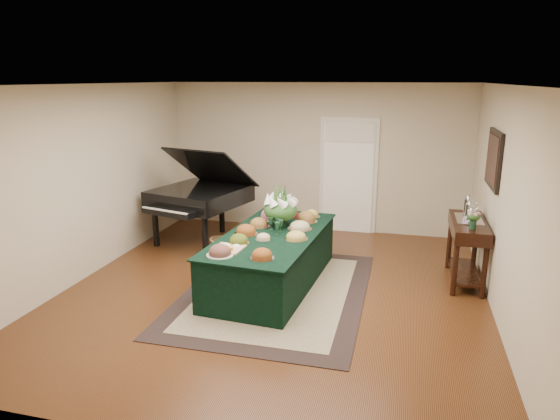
% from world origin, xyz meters
% --- Properties ---
extents(ground, '(6.00, 6.00, 0.00)m').
position_xyz_m(ground, '(0.00, 0.00, 0.00)').
color(ground, black).
rests_on(ground, ground).
extents(area_rug, '(2.35, 3.29, 0.01)m').
position_xyz_m(area_rug, '(0.03, -0.03, 0.01)').
color(area_rug, black).
rests_on(area_rug, ground).
extents(kitchen_doorway, '(1.05, 0.07, 2.10)m').
position_xyz_m(kitchen_doorway, '(0.60, 2.97, 1.02)').
color(kitchen_doorway, silver).
rests_on(kitchen_doorway, ground).
extents(buffet_table, '(1.39, 2.63, 0.73)m').
position_xyz_m(buffet_table, '(-0.10, 0.23, 0.37)').
color(buffet_table, black).
rests_on(buffet_table, ground).
extents(food_platters, '(1.07, 2.24, 0.14)m').
position_xyz_m(food_platters, '(-0.12, 0.36, 0.77)').
color(food_platters, silver).
rests_on(food_platters, buffet_table).
extents(cutting_board, '(0.38, 0.38, 0.10)m').
position_xyz_m(cutting_board, '(-0.45, -0.49, 0.76)').
color(cutting_board, tan).
rests_on(cutting_board, buffet_table).
extents(green_goblets, '(0.24, 0.28, 0.18)m').
position_xyz_m(green_goblets, '(-0.06, 0.35, 0.82)').
color(green_goblets, '#15351F').
rests_on(green_goblets, buffet_table).
extents(floral_centerpiece, '(0.50, 0.50, 0.50)m').
position_xyz_m(floral_centerpiece, '(-0.08, 0.64, 1.02)').
color(floral_centerpiece, '#15351F').
rests_on(floral_centerpiece, buffet_table).
extents(grand_piano, '(1.76, 1.87, 1.67)m').
position_xyz_m(grand_piano, '(-1.78, 1.70, 0.83)').
color(grand_piano, black).
rests_on(grand_piano, ground).
extents(wicker_basket, '(0.38, 0.38, 0.24)m').
position_xyz_m(wicker_basket, '(-1.23, 1.25, 0.12)').
color(wicker_basket, '#9C733F').
rests_on(wicker_basket, ground).
extents(mahogany_sideboard, '(0.45, 1.21, 0.89)m').
position_xyz_m(mahogany_sideboard, '(2.50, 0.95, 0.69)').
color(mahogany_sideboard, black).
rests_on(mahogany_sideboard, ground).
extents(tea_service, '(0.34, 0.58, 0.30)m').
position_xyz_m(tea_service, '(2.50, 1.05, 1.01)').
color(tea_service, silver).
rests_on(tea_service, mahogany_sideboard).
extents(pink_bouquet, '(0.19, 0.19, 0.24)m').
position_xyz_m(pink_bouquet, '(2.49, 0.57, 1.05)').
color(pink_bouquet, '#15351F').
rests_on(pink_bouquet, mahogany_sideboard).
extents(wall_painting, '(0.05, 0.95, 0.75)m').
position_xyz_m(wall_painting, '(2.72, 0.95, 1.75)').
color(wall_painting, black).
rests_on(wall_painting, ground).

